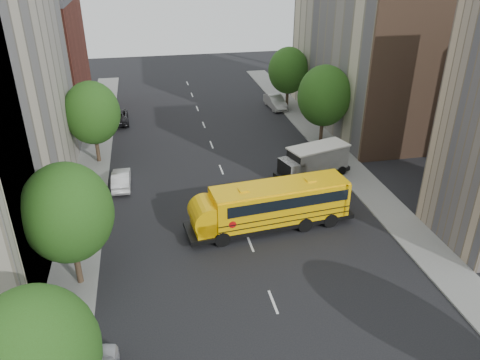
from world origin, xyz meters
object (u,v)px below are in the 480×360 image
object	(u,v)px
street_tree_1	(68,213)
parked_car_5	(275,102)
street_tree_2	(92,113)
safari_truck	(313,161)
school_bus	(269,204)
street_tree_0	(37,354)
parked_car_1	(121,179)
street_tree_5	(288,71)
street_tree_4	(324,96)
parked_car_2	(117,116)

from	to	relation	value
street_tree_1	parked_car_5	size ratio (longest dim) A/B	1.63
street_tree_2	safari_truck	world-z (taller)	street_tree_2
street_tree_1	school_bus	size ratio (longest dim) A/B	0.64
street_tree_2	parked_car_5	distance (m)	24.33
street_tree_0	parked_car_1	xyz separation A→B (m)	(2.20, 22.43, -3.94)
street_tree_0	safari_truck	bearing A→B (deg)	48.30
street_tree_0	street_tree_2	distance (m)	28.00
street_tree_0	street_tree_5	distance (m)	45.65
street_tree_0	parked_car_5	bearing A→B (deg)	62.93
street_tree_0	street_tree_2	bearing A→B (deg)	90.00
street_tree_4	parked_car_1	distance (m)	21.03
street_tree_0	street_tree_1	xyz separation A→B (m)	(0.00, 10.00, 0.31)
street_tree_4	parked_car_2	world-z (taller)	street_tree_4
parked_car_1	street_tree_5	bearing A→B (deg)	-138.11
parked_car_2	parked_car_5	bearing A→B (deg)	-177.90
street_tree_1	parked_car_2	distance (m)	29.11
street_tree_0	safari_truck	world-z (taller)	street_tree_0
parked_car_1	parked_car_5	world-z (taller)	parked_car_5
street_tree_2	school_bus	world-z (taller)	street_tree_2
street_tree_2	parked_car_2	world-z (taller)	street_tree_2
street_tree_5	parked_car_5	xyz separation A→B (m)	(-1.40, 0.30, -3.90)
parked_car_2	street_tree_2	bearing A→B (deg)	80.14
street_tree_0	school_bus	distance (m)	18.93
street_tree_1	safari_truck	distance (m)	21.89
street_tree_0	street_tree_5	bearing A→B (deg)	61.19
street_tree_1	street_tree_2	bearing A→B (deg)	90.00
street_tree_5	street_tree_1	bearing A→B (deg)	-126.25
school_bus	parked_car_1	distance (m)	13.70
parked_car_1	parked_car_5	distance (m)	25.65
school_bus	parked_car_1	world-z (taller)	school_bus
street_tree_0	street_tree_5	xyz separation A→B (m)	(22.00, 40.00, 0.06)
school_bus	safari_truck	size ratio (longest dim) A/B	1.76
parked_car_2	safari_truck	bearing A→B (deg)	131.57
safari_truck	street_tree_1	bearing A→B (deg)	-166.03
parked_car_5	street_tree_1	bearing A→B (deg)	-128.25
street_tree_0	school_bus	xyz separation A→B (m)	(12.73, 13.75, -2.72)
street_tree_0	street_tree_2	xyz separation A→B (m)	(0.00, 28.00, 0.19)
street_tree_5	safari_truck	size ratio (longest dim) A/B	1.06
street_tree_1	street_tree_4	xyz separation A→B (m)	(22.00, 18.00, 0.12)
street_tree_0	parked_car_2	xyz separation A→B (m)	(1.40, 38.77, -3.88)
street_tree_4	parked_car_5	world-z (taller)	street_tree_4
street_tree_2	parked_car_2	size ratio (longest dim) A/B	1.41
street_tree_4	parked_car_2	xyz separation A→B (m)	(-20.60, 10.77, -4.32)
street_tree_1	street_tree_4	size ratio (longest dim) A/B	0.98
street_tree_2	parked_car_2	distance (m)	11.60
street_tree_5	parked_car_2	size ratio (longest dim) A/B	1.38
parked_car_2	parked_car_5	world-z (taller)	parked_car_5
street_tree_1	parked_car_1	xyz separation A→B (m)	(2.20, 12.43, -4.26)
safari_truck	parked_car_1	bearing A→B (deg)	158.39
street_tree_1	street_tree_5	world-z (taller)	street_tree_1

